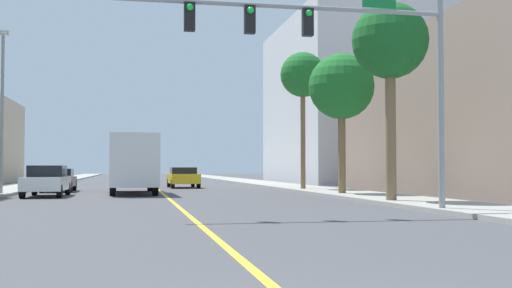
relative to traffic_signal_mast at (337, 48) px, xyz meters
name	(u,v)px	position (x,y,z in m)	size (l,w,h in m)	color
ground	(155,187)	(-4.47, 28.46, -5.07)	(192.00, 192.00, 0.00)	#47474C
sidewalk_left	(22,186)	(-13.71, 28.46, -5.00)	(3.47, 168.00, 0.15)	#9E9B93
sidewalk_right	(277,185)	(4.76, 28.46, -5.00)	(3.47, 168.00, 0.15)	#9E9B93
lane_marking_center	(155,187)	(-4.47, 28.46, -5.07)	(0.16, 144.00, 0.01)	yellow
building_right_far	(353,103)	(14.92, 39.50, 2.62)	(13.45, 20.93, 15.39)	silver
traffic_signal_mast	(337,48)	(0.00, 0.00, 0.00)	(10.33, 0.36, 6.67)	gray
street_lamp	(2,103)	(-12.47, 14.68, -0.45)	(0.56, 0.28, 8.09)	gray
palm_near	(390,44)	(3.76, 4.70, 1.19)	(2.99, 2.99, 7.73)	brown
palm_mid	(341,88)	(4.10, 11.50, 0.32)	(3.28, 3.28, 6.95)	brown
palm_far	(303,76)	(3.99, 18.29, 1.86)	(2.72, 2.72, 8.25)	brown
car_gray	(59,180)	(-10.31, 20.04, -4.37)	(1.77, 4.25, 1.34)	slate
car_white	(47,181)	(-10.19, 13.77, -4.29)	(1.90, 4.59, 1.51)	white
car_black	(134,176)	(-5.98, 35.70, -4.36)	(1.83, 3.96, 1.35)	black
car_yellow	(183,177)	(-2.61, 25.80, -4.33)	(2.05, 4.43, 1.42)	gold
delivery_truck	(133,163)	(-6.06, 16.15, -3.42)	(2.56, 8.48, 3.10)	red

